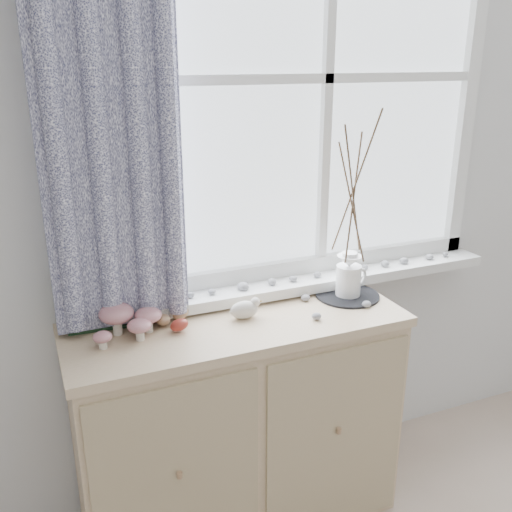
# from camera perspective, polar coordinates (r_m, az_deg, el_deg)

# --- Properties ---
(sideboard) EXTENTS (1.20, 0.45, 0.85)m
(sideboard) POSITION_cam_1_polar(r_m,az_deg,el_deg) (2.23, -1.71, -16.42)
(sideboard) COLOR beige
(sideboard) RESTS_ON ground
(botanical_book) EXTENTS (0.32, 0.15, 0.22)m
(botanical_book) POSITION_cam_1_polar(r_m,az_deg,el_deg) (1.98, -14.62, -4.13)
(botanical_book) COLOR #1C3C22
(botanical_book) RESTS_ON sideboard
(toadstool_cluster) EXTENTS (0.24, 0.17, 0.11)m
(toadstool_cluster) POSITION_cam_1_polar(r_m,az_deg,el_deg) (1.93, -12.75, -6.12)
(toadstool_cluster) COLOR silver
(toadstool_cluster) RESTS_ON sideboard
(wooden_eggs) EXTENTS (0.16, 0.17, 0.06)m
(wooden_eggs) POSITION_cam_1_polar(r_m,az_deg,el_deg) (2.00, -8.85, -6.12)
(wooden_eggs) COLOR #A6805C
(wooden_eggs) RESTS_ON sideboard
(songbird_figurine) EXTENTS (0.14, 0.07, 0.07)m
(songbird_figurine) POSITION_cam_1_polar(r_m,az_deg,el_deg) (2.02, -1.19, -5.29)
(songbird_figurine) COLOR silver
(songbird_figurine) RESTS_ON sideboard
(crocheted_doily) EXTENTS (0.25, 0.25, 0.01)m
(crocheted_doily) POSITION_cam_1_polar(r_m,az_deg,el_deg) (2.23, 9.13, -3.90)
(crocheted_doily) COLOR black
(crocheted_doily) RESTS_ON sideboard
(twig_pitcher) EXTENTS (0.33, 0.33, 0.73)m
(twig_pitcher) POSITION_cam_1_polar(r_m,az_deg,el_deg) (2.11, 9.73, 6.46)
(twig_pitcher) COLOR white
(twig_pitcher) RESTS_ON crocheted_doily
(sideboard_pebbles) EXTENTS (0.25, 0.19, 0.02)m
(sideboard_pebbles) POSITION_cam_1_polar(r_m,az_deg,el_deg) (2.11, 7.36, -4.98)
(sideboard_pebbles) COLOR gray
(sideboard_pebbles) RESTS_ON sideboard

